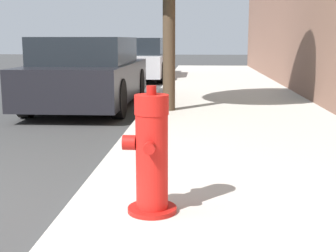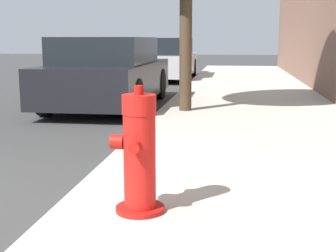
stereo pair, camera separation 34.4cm
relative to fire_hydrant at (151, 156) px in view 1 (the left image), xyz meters
The scene contains 4 objects.
sidewalk_slab 1.15m from the fire_hydrant, 18.00° to the right, with size 3.34×40.00×0.12m.
fire_hydrant is the anchor object (origin of this frame).
parked_car_near 6.43m from the fire_hydrant, 107.26° to the left, with size 1.87×4.44×1.43m.
parked_car_mid 13.09m from the fire_hydrant, 97.42° to the left, with size 1.76×4.53×1.43m.
Camera 1 is at (2.63, -2.98, 1.39)m, focal length 50.00 mm.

